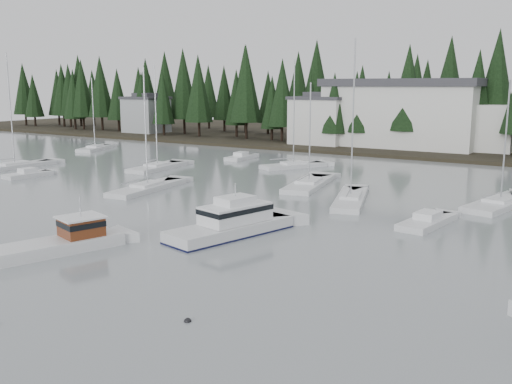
# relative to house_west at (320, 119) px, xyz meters

# --- Properties ---
(far_shore_land) EXTENTS (240.00, 54.00, 1.00)m
(far_shore_land) POSITION_rel_house_west_xyz_m (18.00, 18.00, -4.65)
(far_shore_land) COLOR black
(far_shore_land) RESTS_ON ground
(conifer_treeline) EXTENTS (200.00, 22.00, 20.00)m
(conifer_treeline) POSITION_rel_house_west_xyz_m (18.00, 7.00, -4.65)
(conifer_treeline) COLOR black
(conifer_treeline) RESTS_ON ground
(house_west) EXTENTS (9.54, 7.42, 8.75)m
(house_west) POSITION_rel_house_west_xyz_m (0.00, 0.00, 0.00)
(house_west) COLOR silver
(house_west) RESTS_ON ground
(house_far_west) EXTENTS (8.48, 7.42, 8.25)m
(house_far_west) POSITION_rel_house_west_xyz_m (-42.00, 2.00, -0.25)
(house_far_west) COLOR #999EA0
(house_far_west) RESTS_ON ground
(harbor_inn) EXTENTS (29.50, 11.50, 10.90)m
(harbor_inn) POSITION_rel_house_west_xyz_m (15.04, 3.34, 1.12)
(harbor_inn) COLOR silver
(harbor_inn) RESTS_ON ground
(lobster_boat_brown) EXTENTS (5.47, 8.44, 3.96)m
(lobster_boat_brown) POSITION_rel_house_west_xyz_m (14.03, -64.93, -4.20)
(lobster_boat_brown) COLOR silver
(lobster_boat_brown) RESTS_ON ground
(cabin_cruiser_center) EXTENTS (5.25, 10.21, 4.20)m
(cabin_cruiser_center) POSITION_rel_house_west_xyz_m (20.90, -55.98, -4.02)
(cabin_cruiser_center) COLOR silver
(cabin_cruiser_center) RESTS_ON ground
(sailboat_1) EXTENTS (4.08, 10.69, 12.62)m
(sailboat_1) POSITION_rel_house_west_xyz_m (3.76, -46.33, -4.59)
(sailboat_1) COLOR silver
(sailboat_1) RESTS_ON ground
(sailboat_2) EXTENTS (5.15, 11.27, 11.20)m
(sailboat_2) POSITION_rel_house_west_xyz_m (16.41, -35.60, -4.61)
(sailboat_2) COLOR silver
(sailboat_2) RESTS_ON ground
(sailboat_4) EXTENTS (2.62, 10.83, 14.86)m
(sailboat_4) POSITION_rel_house_west_xyz_m (-21.29, -43.96, -4.57)
(sailboat_4) COLOR silver
(sailboat_4) RESTS_ON ground
(sailboat_5) EXTENTS (3.99, 9.74, 13.39)m
(sailboat_5) POSITION_rel_house_west_xyz_m (-5.38, -34.85, -4.59)
(sailboat_5) COLOR silver
(sailboat_5) RESTS_ON ground
(sailboat_7) EXTENTS (5.35, 8.66, 12.08)m
(sailboat_7) POSITION_rel_house_west_xyz_m (-28.69, -24.14, -4.58)
(sailboat_7) COLOR silver
(sailboat_7) RESTS_ON ground
(sailboat_8) EXTENTS (6.44, 8.93, 14.14)m
(sailboat_8) POSITION_rel_house_west_xyz_m (8.38, -24.48, -4.57)
(sailboat_8) COLOR silver
(sailboat_8) RESTS_ON ground
(sailboat_10) EXTENTS (5.63, 10.94, 14.93)m
(sailboat_10) POSITION_rel_house_west_xyz_m (23.29, -40.73, -4.57)
(sailboat_10) COLOR silver
(sailboat_10) RESTS_ON ground
(sailboat_11) EXTENTS (4.86, 10.76, 11.38)m
(sailboat_11) POSITION_rel_house_west_xyz_m (35.05, -35.33, -4.60)
(sailboat_11) COLOR silver
(sailboat_11) RESTS_ON ground
(runabout_0) EXTENTS (2.66, 5.53, 1.42)m
(runabout_0) POSITION_rel_house_west_xyz_m (-13.66, -47.60, -4.52)
(runabout_0) COLOR silver
(runabout_0) RESTS_ON ground
(runabout_1) EXTENTS (2.99, 6.87, 1.42)m
(runabout_1) POSITION_rel_house_west_xyz_m (31.69, -45.70, -4.52)
(runabout_1) COLOR silver
(runabout_1) RESTS_ON ground
(runabout_3) EXTENTS (2.59, 5.98, 1.42)m
(runabout_3) POSITION_rel_house_west_xyz_m (-2.01, -21.12, -4.52)
(runabout_3) COLOR silver
(runabout_3) RESTS_ON ground
(mooring_buoy_dark) EXTENTS (0.34, 0.34, 0.34)m
(mooring_buoy_dark) POSITION_rel_house_west_xyz_m (27.87, -69.37, -4.65)
(mooring_buoy_dark) COLOR black
(mooring_buoy_dark) RESTS_ON ground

